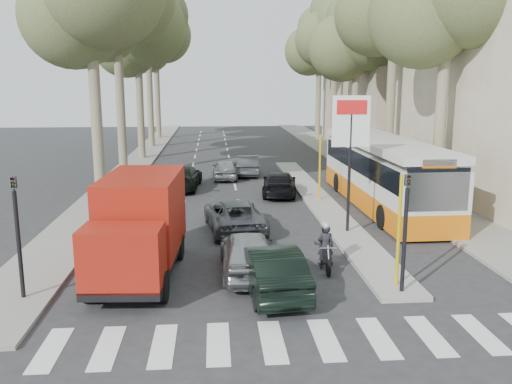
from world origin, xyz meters
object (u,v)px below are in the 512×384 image
at_px(city_bus, 383,171).
at_px(silver_hatchback, 248,252).
at_px(motorcycle, 325,246).
at_px(dark_hatchback, 271,269).
at_px(red_truck, 140,225).

bearing_deg(city_bus, silver_hatchback, -129.29).
bearing_deg(silver_hatchback, motorcycle, -170.89).
bearing_deg(silver_hatchback, dark_hatchback, 110.68).
bearing_deg(dark_hatchback, silver_hatchback, -74.86).
bearing_deg(motorcycle, dark_hatchback, -132.17).
height_order(silver_hatchback, red_truck, red_truck).
bearing_deg(city_bus, motorcycle, -119.00).
distance_m(silver_hatchback, dark_hatchback, 1.67).
xyz_separation_m(city_bus, motorcycle, (-4.69, -8.71, -1.05)).
bearing_deg(red_truck, motorcycle, 6.20).
relative_size(dark_hatchback, motorcycle, 2.27).
distance_m(red_truck, city_bus, 13.99).
relative_size(city_bus, motorcycle, 6.77).
bearing_deg(silver_hatchback, city_bus, -128.98).
xyz_separation_m(dark_hatchback, red_truck, (-4.01, 1.71, 0.97)).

